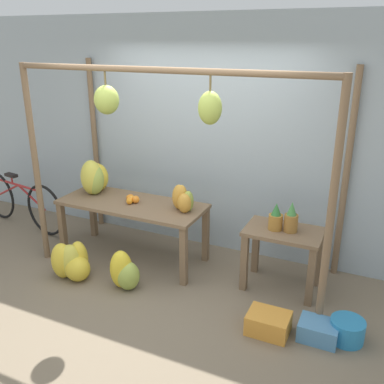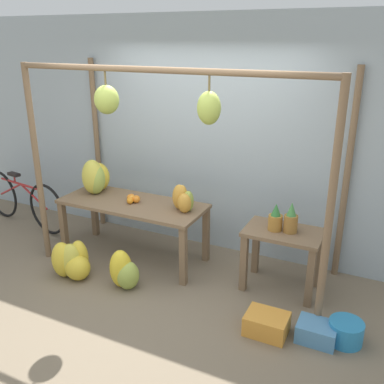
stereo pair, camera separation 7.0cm
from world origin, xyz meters
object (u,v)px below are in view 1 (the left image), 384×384
Objects in this scene: banana_pile_on_table at (94,178)px; blue_bucket at (347,330)px; parked_bicycle at (21,201)px; fruit_crate_purple at (318,331)px; banana_pile_ground_left at (71,262)px; fruit_crate_white at (268,323)px; papaya_pile at (183,199)px; pineapple_cluster at (284,219)px; orange_pile at (132,199)px; banana_pile_ground_right at (124,272)px.

banana_pile_on_table is 1.75× the size of blue_bucket.
parked_bicycle is 5.15× the size of fruit_crate_purple.
banana_pile_ground_left is at bearing -75.50° from banana_pile_on_table.
fruit_crate_white is (2.45, -0.79, -0.82)m from banana_pile_on_table.
papaya_pile reaches higher than fruit_crate_purple.
papaya_pile is at bearing -177.62° from pineapple_cluster.
papaya_pile is at bearing -1.98° from parked_bicycle.
banana_pile_on_table is at bearing 162.20° from fruit_crate_white.
fruit_crate_white is 0.68m from blue_bucket.
fruit_crate_white is at bearing -12.20° from parked_bicycle.
papaya_pile is (2.58, -0.09, 0.47)m from parked_bicycle.
blue_bucket reaches higher than fruit_crate_white.
pineapple_cluster is 0.64× the size of banana_pile_ground_left.
papaya_pile is at bearing 2.57° from orange_pile.
blue_bucket reaches higher than fruit_crate_purple.
fruit_crate_purple is (1.64, -0.64, -0.76)m from papaya_pile.
pineapple_cluster is 1.19m from blue_bucket.
orange_pile is 2.47m from fruit_crate_purple.
banana_pile_ground_right is at bearing -179.24° from fruit_crate_purple.
banana_pile_on_table reaches higher than blue_bucket.
pineapple_cluster reaches higher than banana_pile_ground_left.
banana_pile_ground_left is 2.68m from fruit_crate_purple.
orange_pile is at bearing 165.18° from fruit_crate_purple.
fruit_crate_purple is (2.01, 0.03, -0.11)m from banana_pile_ground_right.
fruit_crate_white is at bearing -82.69° from pineapple_cluster.
papaya_pile is (1.24, -0.06, -0.06)m from banana_pile_on_table.
orange_pile is at bearing -177.55° from pineapple_cluster.
pineapple_cluster is 1.10× the size of papaya_pile.
pineapple_cluster is at bearing 25.52° from banana_pile_ground_right.
papaya_pile reaches higher than pineapple_cluster.
blue_bucket is (2.91, 0.17, -0.08)m from banana_pile_ground_left.
banana_pile_ground_right is 0.25× the size of parked_bicycle.
banana_pile_on_table is 1.22× the size of banana_pile_ground_right.
blue_bucket is 4.50m from parked_bicycle.
banana_pile_ground_left is at bearing -178.27° from fruit_crate_purple.
parked_bicycle is at bearing 178.02° from papaya_pile.
banana_pile_ground_right is at bearing 4.65° from banana_pile_ground_left.
orange_pile is at bearing -8.35° from banana_pile_on_table.
pineapple_cluster is 0.95× the size of fruit_crate_purple.
parked_bicycle is at bearing 170.24° from fruit_crate_purple.
banana_pile_on_table is 2.35m from pineapple_cluster.
parked_bicycle is at bearing 171.86° from blue_bucket.
banana_pile_ground_left is at bearing -145.38° from papaya_pile.
parked_bicycle reaches higher than banana_pile_ground_right.
fruit_crate_white is 1.11× the size of fruit_crate_purple.
pineapple_cluster is 1.76m from banana_pile_ground_right.
banana_pile_on_table is at bearing 166.47° from fruit_crate_purple.
fruit_crate_white is at bearing -31.08° from papaya_pile.
banana_pile_ground_left is at bearing -176.65° from blue_bucket.
papaya_pile is (1.04, 0.72, 0.66)m from banana_pile_ground_left.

